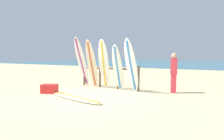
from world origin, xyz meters
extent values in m
plane|color=beige|center=(0.00, 0.00, 0.00)|extent=(120.00, 120.00, 0.00)
cube|color=teal|center=(0.00, 58.00, 0.00)|extent=(120.00, 80.00, 0.01)
cylinder|color=brown|center=(-1.97, 1.89, 0.54)|extent=(0.09, 0.09, 1.09)
cylinder|color=brown|center=(-0.94, 1.89, 0.54)|extent=(0.09, 0.09, 1.09)
cylinder|color=brown|center=(0.08, 1.89, 0.54)|extent=(0.09, 0.09, 1.09)
cylinder|color=brown|center=(1.11, 1.89, 0.54)|extent=(0.09, 0.09, 1.09)
cylinder|color=brown|center=(-0.43, 1.89, 0.94)|extent=(3.18, 0.08, 0.08)
ellipsoid|color=white|center=(-1.84, 1.57, 1.23)|extent=(0.63, 1.15, 2.47)
cube|color=#A53F8C|center=(-1.84, 1.57, 1.23)|extent=(0.23, 1.02, 2.28)
ellipsoid|color=beige|center=(-1.09, 1.44, 1.14)|extent=(0.62, 0.95, 2.28)
cube|color=#CC5933|center=(-1.09, 1.44, 1.14)|extent=(0.24, 0.83, 2.10)
ellipsoid|color=white|center=(-0.48, 1.57, 1.14)|extent=(0.61, 0.72, 2.29)
cube|color=gold|center=(-0.48, 1.57, 1.14)|extent=(0.21, 0.61, 2.11)
ellipsoid|color=white|center=(0.27, 1.55, 1.01)|extent=(0.47, 0.63, 2.02)
cube|color=#3372B2|center=(0.27, 1.55, 1.01)|extent=(0.09, 0.60, 1.86)
ellipsoid|color=white|center=(0.96, 1.50, 1.12)|extent=(0.64, 0.84, 2.23)
cube|color=#3372B2|center=(0.96, 1.50, 1.12)|extent=(0.21, 0.72, 2.06)
ellipsoid|color=beige|center=(-0.25, -0.57, 0.04)|extent=(2.78, 0.94, 0.07)
cube|color=gold|center=(-0.25, -0.57, 0.04)|extent=(2.49, 0.49, 0.08)
cube|color=#D8333F|center=(2.47, 2.33, 0.39)|extent=(0.24, 0.19, 0.77)
cube|color=#D8333F|center=(2.47, 2.33, 1.10)|extent=(0.29, 0.22, 0.65)
sphere|color=tan|center=(2.47, 2.33, 1.53)|extent=(0.22, 0.22, 0.22)
cube|color=red|center=(-1.81, -0.43, 0.18)|extent=(0.71, 0.61, 0.36)
camera|label=1|loc=(4.16, -5.05, 1.45)|focal=28.16mm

